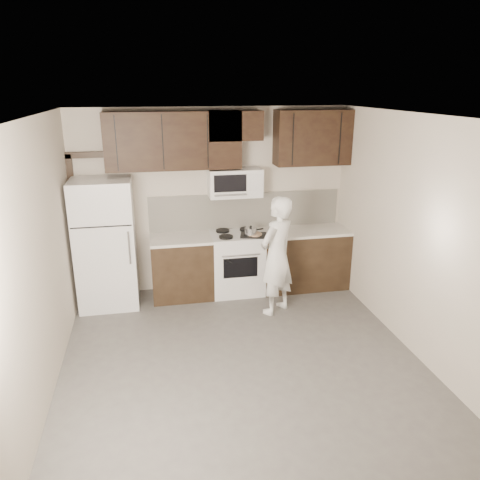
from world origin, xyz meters
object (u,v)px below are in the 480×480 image
object	(u,v)px
microwave	(235,183)
person	(277,256)
stove	(237,263)
refrigerator	(106,244)

from	to	relation	value
microwave	person	size ratio (longest dim) A/B	0.47
stove	person	world-z (taller)	person
microwave	person	world-z (taller)	microwave
microwave	refrigerator	size ratio (longest dim) A/B	0.42
refrigerator	person	world-z (taller)	refrigerator
refrigerator	person	bearing A→B (deg)	-17.38
stove	refrigerator	bearing A→B (deg)	-178.49
stove	refrigerator	world-z (taller)	refrigerator
stove	microwave	distance (m)	1.20
stove	refrigerator	xyz separation A→B (m)	(-1.85, -0.05, 0.44)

